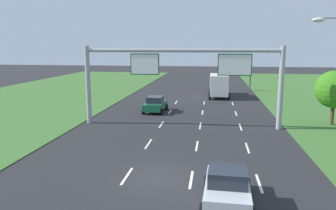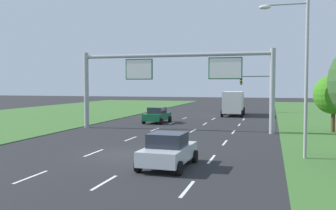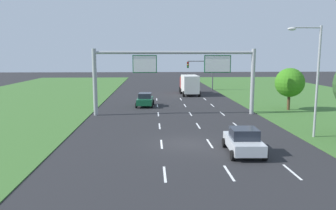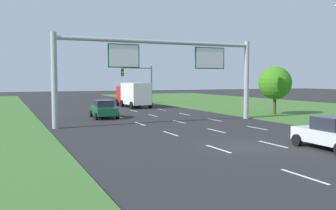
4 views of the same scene
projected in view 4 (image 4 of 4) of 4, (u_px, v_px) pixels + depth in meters
name	position (u px, v px, depth m)	size (l,w,h in m)	color
ground_plane	(246.00, 146.00, 19.98)	(200.00, 200.00, 0.00)	#262628
lane_dashes_inner_left	(191.00, 140.00, 22.01)	(0.14, 44.40, 0.01)	white
lane_dashes_inner_right	(241.00, 137.00, 23.43)	(0.14, 44.40, 0.01)	white
lane_dashes_slip	(285.00, 133.00, 24.84)	(0.14, 44.40, 0.01)	white
car_near_red	(104.00, 109.00, 34.70)	(2.31, 4.02, 1.67)	#145633
car_lead_silver	(333.00, 134.00, 19.06)	(2.32, 4.09, 1.69)	silver
box_truck	(133.00, 94.00, 48.24)	(2.78, 7.31, 3.15)	#B21E19
sign_gantry	(163.00, 64.00, 30.46)	(17.24, 0.44, 7.00)	#9EA0A5
traffic_light_mast	(139.00, 78.00, 54.95)	(4.76, 0.49, 5.60)	#47494F
roadside_tree_mid	(275.00, 83.00, 37.72)	(3.31, 3.31, 4.89)	#513823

